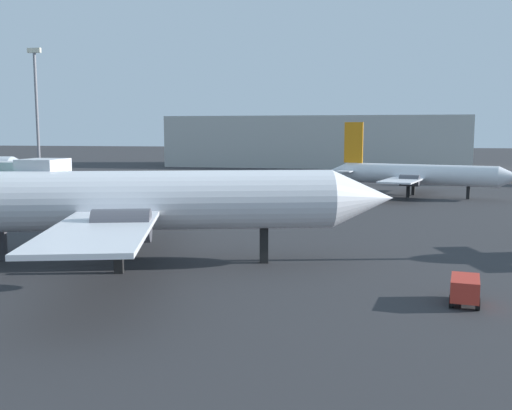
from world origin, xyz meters
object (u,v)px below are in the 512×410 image
airplane_far_left (416,174)px  light_mast_left (37,107)px  airplane_at_gate (137,201)px  baggage_cart (465,289)px

airplane_far_left → light_mast_left: (-62.36, 15.30, 9.60)m
airplane_at_gate → airplane_far_left: 47.49m
light_mast_left → airplane_far_left: bearing=-13.8°
baggage_cart → light_mast_left: 89.10m
airplane_far_left → baggage_cart: (-0.73, -47.97, -2.09)m
airplane_at_gate → light_mast_left: bearing=110.0°
baggage_cart → light_mast_left: bearing=-127.5°
airplane_at_gate → baggage_cart: (18.66, -4.64, -3.26)m
airplane_far_left → baggage_cart: size_ratio=9.48×
airplane_far_left → baggage_cart: 48.02m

